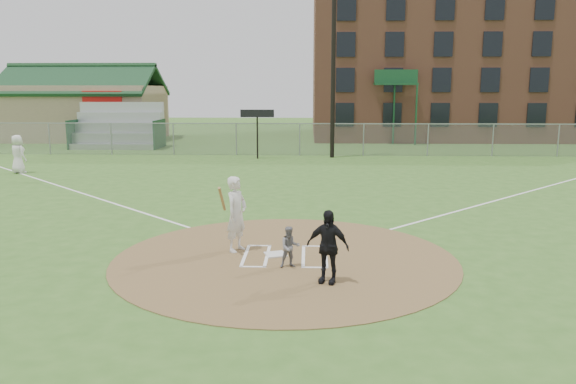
{
  "coord_description": "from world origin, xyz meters",
  "views": [
    {
      "loc": [
        0.56,
        -13.25,
        4.09
      ],
      "look_at": [
        0.0,
        2.0,
        1.3
      ],
      "focal_mm": 35.0,
      "sensor_mm": 36.0,
      "label": 1
    }
  ],
  "objects_px": {
    "home_plate": "(276,254)",
    "umpire": "(328,246)",
    "catcher": "(290,247)",
    "ondeck_player": "(18,154)",
    "batter_at_plate": "(236,214)"
  },
  "relations": [
    {
      "from": "catcher",
      "to": "batter_at_plate",
      "type": "xyz_separation_m",
      "value": [
        -1.4,
        1.3,
        0.48
      ]
    },
    {
      "from": "home_plate",
      "to": "umpire",
      "type": "distance_m",
      "value": 2.45
    },
    {
      "from": "home_plate",
      "to": "catcher",
      "type": "bearing_deg",
      "value": -67.68
    },
    {
      "from": "batter_at_plate",
      "to": "ondeck_player",
      "type": "bearing_deg",
      "value": 133.42
    },
    {
      "from": "home_plate",
      "to": "umpire",
      "type": "height_order",
      "value": "umpire"
    },
    {
      "from": "batter_at_plate",
      "to": "catcher",
      "type": "bearing_deg",
      "value": -42.78
    },
    {
      "from": "catcher",
      "to": "umpire",
      "type": "xyz_separation_m",
      "value": [
        0.83,
        -1.02,
        0.31
      ]
    },
    {
      "from": "umpire",
      "to": "batter_at_plate",
      "type": "bearing_deg",
      "value": 153.55
    },
    {
      "from": "home_plate",
      "to": "batter_at_plate",
      "type": "distance_m",
      "value": 1.43
    },
    {
      "from": "catcher",
      "to": "ondeck_player",
      "type": "relative_size",
      "value": 0.51
    },
    {
      "from": "umpire",
      "to": "ondeck_player",
      "type": "height_order",
      "value": "ondeck_player"
    },
    {
      "from": "catcher",
      "to": "umpire",
      "type": "bearing_deg",
      "value": -63.98
    },
    {
      "from": "home_plate",
      "to": "catcher",
      "type": "distance_m",
      "value": 1.13
    },
    {
      "from": "ondeck_player",
      "to": "umpire",
      "type": "bearing_deg",
      "value": 161.92
    },
    {
      "from": "home_plate",
      "to": "ondeck_player",
      "type": "distance_m",
      "value": 19.24
    }
  ]
}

